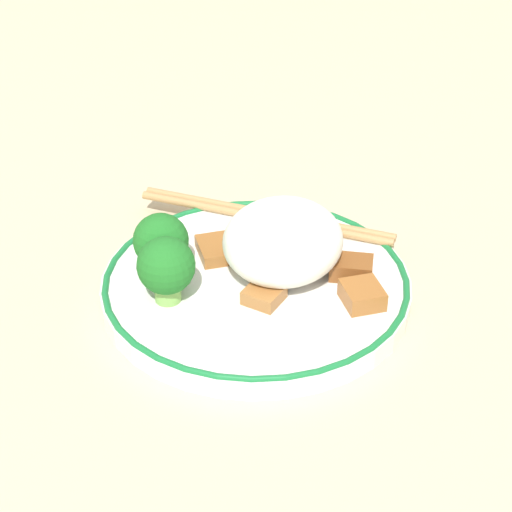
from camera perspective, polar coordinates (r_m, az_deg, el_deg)
name	(u,v)px	position (r m, az deg, el deg)	size (l,w,h in m)	color
ground_plane	(256,295)	(0.63, 0.00, -2.63)	(3.00, 3.00, 0.00)	#C6B28E
plate	(256,285)	(0.63, 0.00, -1.94)	(0.23, 0.23, 0.02)	white
rice_mound	(283,241)	(0.61, 1.81, 1.00)	(0.09, 0.09, 0.06)	white
broccoli_back_left	(161,241)	(0.62, -6.36, 0.97)	(0.04, 0.04, 0.05)	#7FB756
broccoli_back_center	(166,267)	(0.59, -6.01, -0.75)	(0.04, 0.04, 0.05)	#7FB756
meat_near_front	(218,249)	(0.65, -2.57, 0.45)	(0.04, 0.05, 0.01)	#995B28
meat_near_left	(362,295)	(0.60, 7.10, -2.59)	(0.04, 0.04, 0.01)	#995B28
meat_near_right	(264,295)	(0.60, 0.53, -2.60)	(0.03, 0.03, 0.01)	#9E6633
meat_near_back	(321,238)	(0.66, 4.37, 1.22)	(0.04, 0.04, 0.01)	#9E6633
meat_on_rice_edge	(351,268)	(0.63, 6.37, -0.79)	(0.03, 0.04, 0.01)	brown
chopsticks	(265,216)	(0.69, 0.59, 2.71)	(0.07, 0.21, 0.01)	#AD8451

